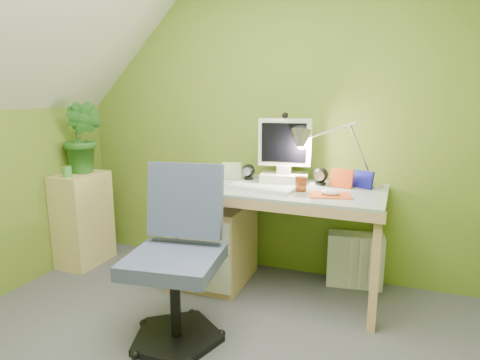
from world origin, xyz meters
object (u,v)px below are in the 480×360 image
(monitor, at_px, (285,146))
(desk_lamp, at_px, (349,140))
(potted_plant, at_px, (83,138))
(side_ledge, at_px, (83,219))
(task_chair, at_px, (174,258))
(radiator, at_px, (355,260))
(desk, at_px, (277,239))

(monitor, xyz_separation_m, desk_lamp, (0.45, 0.00, 0.06))
(potted_plant, bearing_deg, side_ledge, -111.46)
(potted_plant, xyz_separation_m, task_chair, (1.25, -0.77, -0.55))
(potted_plant, height_order, radiator, potted_plant)
(desk_lamp, relative_size, radiator, 1.61)
(side_ledge, distance_m, radiator, 2.21)
(desk, bearing_deg, radiator, 28.58)
(desk, height_order, potted_plant, potted_plant)
(monitor, xyz_separation_m, task_chair, (-0.37, -0.99, -0.53))
(monitor, height_order, desk_lamp, desk_lamp)
(desk, distance_m, potted_plant, 1.76)
(radiator, bearing_deg, monitor, -177.62)
(monitor, xyz_separation_m, side_ledge, (-1.64, -0.27, -0.65))
(side_ledge, bearing_deg, desk_lamp, 7.40)
(side_ledge, distance_m, potted_plant, 0.68)
(desk, distance_m, radiator, 0.62)
(radiator, bearing_deg, task_chair, -137.02)
(monitor, xyz_separation_m, potted_plant, (-1.62, -0.22, 0.02))
(task_chair, bearing_deg, desk_lamp, 43.06)
(monitor, height_order, task_chair, monitor)
(desk, xyz_separation_m, side_ledge, (-1.64, -0.09, -0.00))
(desk_lamp, relative_size, task_chair, 0.63)
(task_chair, bearing_deg, side_ledge, 143.15)
(desk_lamp, bearing_deg, monitor, 168.70)
(side_ledge, bearing_deg, radiator, 9.45)
(desk_lamp, distance_m, task_chair, 1.41)
(monitor, bearing_deg, potted_plant, 179.41)
(desk, xyz_separation_m, radiator, (0.53, 0.27, -0.19))
(desk_lamp, bearing_deg, desk, -169.50)
(task_chair, xyz_separation_m, radiator, (0.90, 1.08, -0.31))
(desk_lamp, relative_size, potted_plant, 1.11)
(desk, bearing_deg, task_chair, -112.93)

